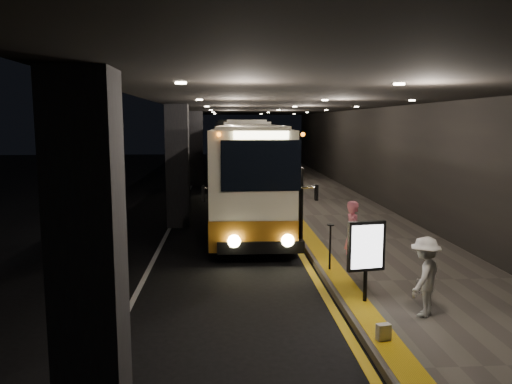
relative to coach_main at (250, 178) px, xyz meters
name	(u,v)px	position (x,y,z in m)	size (l,w,h in m)	color
ground	(219,254)	(-1.11, -4.24, -1.71)	(90.00, 90.00, 0.00)	black
lane_line_white	(174,221)	(-2.91, 0.76, -1.70)	(0.12, 50.00, 0.01)	silver
kerb_stripe_yellow	(281,219)	(1.24, 0.76, -1.70)	(0.18, 50.00, 0.01)	gold
sidewalk	(341,217)	(3.64, 0.76, -1.63)	(4.50, 50.00, 0.15)	#514C44
tactile_strip	(293,215)	(1.74, 0.76, -1.55)	(0.50, 50.00, 0.01)	gold
terminal_wall	(400,142)	(5.89, 0.76, 1.29)	(0.10, 50.00, 6.00)	black
support_columns	(178,166)	(-2.61, -0.24, 0.49)	(0.80, 24.80, 4.40)	black
canopy	(285,100)	(1.39, 0.76, 2.89)	(9.00, 50.00, 0.40)	black
coach_main	(250,178)	(0.00, 0.00, 0.00)	(2.74, 11.48, 3.55)	beige
coach_second	(238,153)	(-0.03, 13.86, 0.11)	(3.15, 12.14, 3.78)	beige
passenger_boarding	(353,234)	(2.26, -6.30, -0.71)	(0.62, 0.41, 1.69)	#D36278
passenger_waiting_white	(425,277)	(2.79, -9.49, -0.80)	(0.98, 0.45, 1.51)	beige
bag_polka	(423,287)	(3.26, -8.32, -1.40)	(0.25, 0.11, 0.31)	black
bag_plain	(384,332)	(1.69, -10.52, -1.41)	(0.23, 0.13, 0.29)	silver
info_sign	(366,248)	(1.89, -8.71, -0.43)	(0.79, 0.24, 1.67)	black
stanchion_post	(330,247)	(1.64, -6.47, -0.99)	(0.05, 0.05, 1.13)	black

